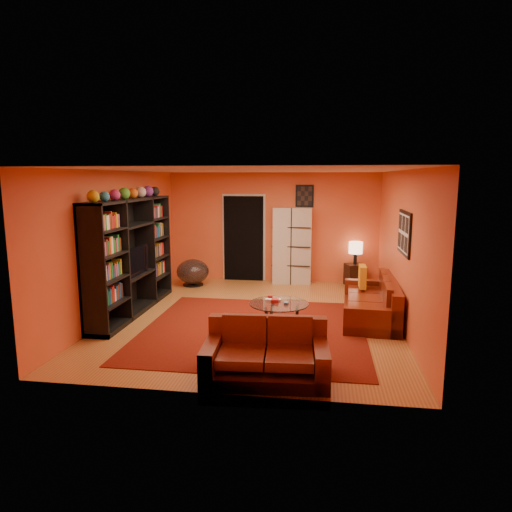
# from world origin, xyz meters

# --- Properties ---
(floor) EXTENTS (6.00, 6.00, 0.00)m
(floor) POSITION_xyz_m (0.00, 0.00, 0.00)
(floor) COLOR #9D6430
(floor) RESTS_ON ground
(ceiling) EXTENTS (6.00, 6.00, 0.00)m
(ceiling) POSITION_xyz_m (0.00, 0.00, 2.60)
(ceiling) COLOR white
(ceiling) RESTS_ON wall_back
(wall_back) EXTENTS (6.00, 0.00, 6.00)m
(wall_back) POSITION_xyz_m (0.00, 3.00, 1.30)
(wall_back) COLOR #DA582F
(wall_back) RESTS_ON floor
(wall_front) EXTENTS (6.00, 0.00, 6.00)m
(wall_front) POSITION_xyz_m (0.00, -3.00, 1.30)
(wall_front) COLOR #DA582F
(wall_front) RESTS_ON floor
(wall_left) EXTENTS (0.00, 6.00, 6.00)m
(wall_left) POSITION_xyz_m (-2.50, 0.00, 1.30)
(wall_left) COLOR #DA582F
(wall_left) RESTS_ON floor
(wall_right) EXTENTS (0.00, 6.00, 6.00)m
(wall_right) POSITION_xyz_m (2.50, 0.00, 1.30)
(wall_right) COLOR #DA582F
(wall_right) RESTS_ON floor
(rug) EXTENTS (3.60, 3.60, 0.01)m
(rug) POSITION_xyz_m (0.10, -0.70, 0.01)
(rug) COLOR #531109
(rug) RESTS_ON floor
(doorway) EXTENTS (0.95, 0.10, 2.04)m
(doorway) POSITION_xyz_m (-0.70, 2.96, 1.02)
(doorway) COLOR black
(doorway) RESTS_ON floor
(wall_art_right) EXTENTS (0.03, 1.00, 0.70)m
(wall_art_right) POSITION_xyz_m (2.48, -0.30, 1.60)
(wall_art_right) COLOR black
(wall_art_right) RESTS_ON wall_right
(wall_art_back) EXTENTS (0.42, 0.03, 0.52)m
(wall_art_back) POSITION_xyz_m (0.75, 2.98, 2.05)
(wall_art_back) COLOR black
(wall_art_back) RESTS_ON wall_back
(entertainment_unit) EXTENTS (0.45, 3.00, 2.10)m
(entertainment_unit) POSITION_xyz_m (-2.27, 0.00, 1.05)
(entertainment_unit) COLOR black
(entertainment_unit) RESTS_ON floor
(tv) EXTENTS (0.91, 0.12, 0.52)m
(tv) POSITION_xyz_m (-2.23, -0.09, 0.98)
(tv) COLOR black
(tv) RESTS_ON entertainment_unit
(sofa) EXTENTS (1.03, 2.26, 0.85)m
(sofa) POSITION_xyz_m (2.14, 0.25, 0.28)
(sofa) COLOR #55170B
(sofa) RESTS_ON rug
(loveseat) EXTENTS (1.59, 1.02, 0.85)m
(loveseat) POSITION_xyz_m (0.51, -2.42, 0.28)
(loveseat) COLOR #55170B
(loveseat) RESTS_ON rug
(throw_pillow) EXTENTS (0.12, 0.42, 0.42)m
(throw_pillow) POSITION_xyz_m (1.95, 0.81, 0.63)
(throw_pillow) COLOR orange
(throw_pillow) RESTS_ON sofa
(coffee_table) EXTENTS (0.96, 0.96, 0.48)m
(coffee_table) POSITION_xyz_m (0.51, -0.75, 0.44)
(coffee_table) COLOR silver
(coffee_table) RESTS_ON floor
(storage_cabinet) EXTENTS (0.93, 0.49, 1.79)m
(storage_cabinet) POSITION_xyz_m (0.47, 2.80, 0.90)
(storage_cabinet) COLOR beige
(storage_cabinet) RESTS_ON floor
(bowl_chair) EXTENTS (0.75, 0.75, 0.61)m
(bowl_chair) POSITION_xyz_m (-1.77, 2.20, 0.32)
(bowl_chair) COLOR black
(bowl_chair) RESTS_ON floor
(side_table) EXTENTS (0.50, 0.50, 0.50)m
(side_table) POSITION_xyz_m (1.95, 2.75, 0.25)
(side_table) COLOR black
(side_table) RESTS_ON floor
(table_lamp) EXTENTS (0.31, 0.31, 0.52)m
(table_lamp) POSITION_xyz_m (1.95, 2.75, 0.87)
(table_lamp) COLOR black
(table_lamp) RESTS_ON side_table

